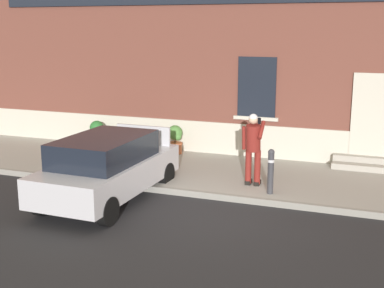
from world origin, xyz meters
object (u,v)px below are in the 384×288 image
Objects in this scene: person_on_phone at (253,145)px; planter_olive at (97,133)px; hatchback_car_silver at (108,166)px; bollard_near_person at (271,170)px; planter_terracotta at (175,139)px.

person_on_phone is 5.97m from planter_olive.
hatchback_car_silver reaches higher than planter_olive.
hatchback_car_silver is 3.69m from bollard_near_person.
bollard_near_person is at bearing 20.32° from hatchback_car_silver.
hatchback_car_silver is 4.77× the size of planter_olive.
bollard_near_person is at bearing -44.77° from person_on_phone.
planter_olive is (-2.60, 3.93, -0.18)m from hatchback_car_silver.
planter_terracotta is at bearing 90.17° from hatchback_car_silver.
person_on_phone reaches higher than planter_olive.
hatchback_car_silver is at bearing -152.59° from person_on_phone.
hatchback_car_silver is 4.07m from planter_terracotta.
bollard_near_person is 6.62m from planter_olive.
planter_olive is at bearing 156.36° from bollard_near_person.
person_on_phone is 2.03× the size of planter_terracotta.
planter_olive is (-5.53, 2.18, -0.55)m from person_on_phone.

